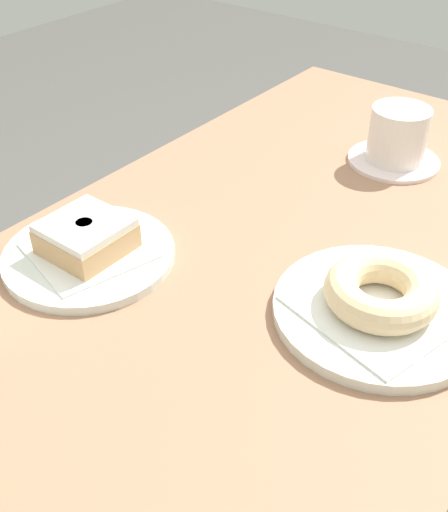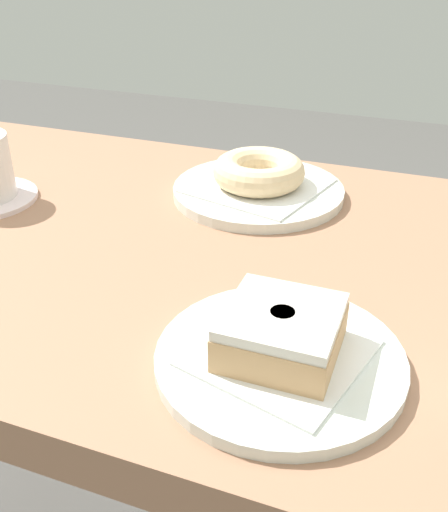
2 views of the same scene
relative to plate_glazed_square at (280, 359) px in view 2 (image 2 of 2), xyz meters
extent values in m
cube|color=#996C51|center=(-0.14, 0.17, -0.03)|extent=(1.21, 0.61, 0.05)
cylinder|color=#A8624E|center=(-0.65, 0.42, -0.38)|extent=(0.07, 0.07, 0.66)
cylinder|color=silver|center=(0.00, 0.00, 0.00)|extent=(0.21, 0.21, 0.01)
cube|color=white|center=(0.00, 0.00, 0.01)|extent=(0.16, 0.16, 0.00)
cube|color=tan|center=(0.00, 0.00, 0.02)|extent=(0.09, 0.09, 0.03)
cube|color=silver|center=(0.00, 0.00, 0.04)|extent=(0.09, 0.09, 0.01)
cylinder|color=tan|center=(0.00, 0.00, 0.05)|extent=(0.02, 0.02, 0.00)
cylinder|color=silver|center=(-0.12, 0.33, 0.00)|extent=(0.23, 0.23, 0.01)
cube|color=white|center=(-0.12, 0.33, 0.01)|extent=(0.19, 0.19, 0.00)
torus|color=beige|center=(-0.12, 0.33, 0.03)|extent=(0.12, 0.12, 0.04)
camera|label=1|loc=(0.38, 0.51, 0.46)|focal=44.07mm
camera|label=2|loc=(0.09, -0.38, 0.32)|focal=41.57mm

